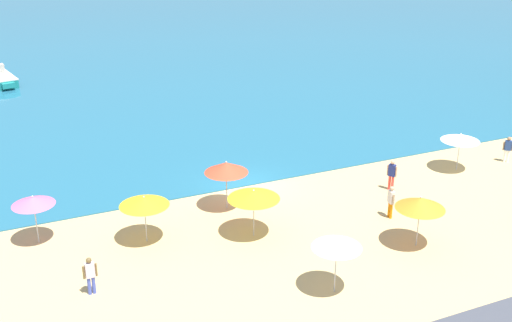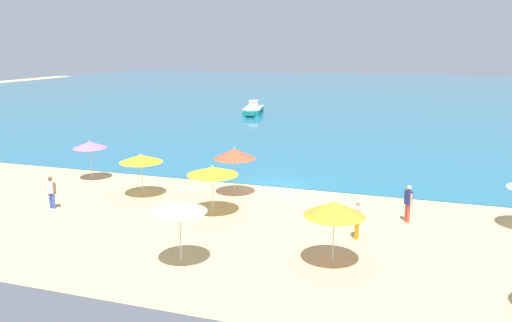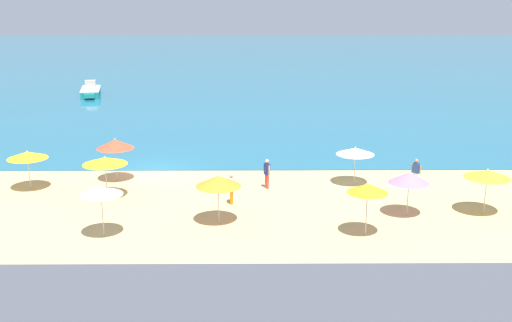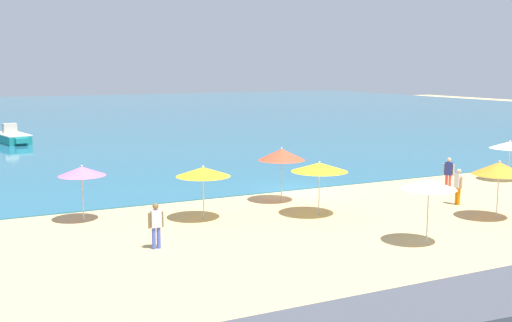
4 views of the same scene
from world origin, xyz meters
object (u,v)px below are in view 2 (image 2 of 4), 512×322
Objects in this scene: beach_umbrella_8 at (213,171)px; bather_2 at (51,190)px; bather_1 at (408,202)px; beach_umbrella_2 at (234,154)px; beach_umbrella_1 at (179,207)px; beach_umbrella_5 at (334,209)px; bather_3 at (357,217)px; skiff_nearshore at (253,110)px; beach_umbrella_9 at (141,159)px; beach_umbrella_6 at (90,145)px.

bather_2 is at bearing -167.53° from beach_umbrella_8.
beach_umbrella_8 is 9.00m from bather_1.
bather_1 is at bearing -10.02° from beach_umbrella_2.
beach_umbrella_1 is 5.52m from beach_umbrella_5.
beach_umbrella_2 is 1.54× the size of bather_3.
bather_3 is 0.32× the size of skiff_nearshore.
bather_2 is at bearing -133.78° from beach_umbrella_9.
beach_umbrella_9 is at bearing 167.30° from bather_3.
bather_1 is 35.95m from skiff_nearshore.
bather_2 is (-7.71, -4.88, -1.33)m from beach_umbrella_2.
beach_umbrella_8 reaches higher than bather_1.
beach_umbrella_1 is 8.78m from beach_umbrella_2.
beach_umbrella_1 is 7.43m from bather_3.
beach_umbrella_6 is at bearing 164.28° from bather_3.
beach_umbrella_6 is 0.98× the size of beach_umbrella_8.
bather_3 is (0.54, 2.80, -1.20)m from beach_umbrella_5.
bather_2 is at bearing -168.70° from bather_1.
bather_3 is at bearing 37.60° from beach_umbrella_1.
bather_2 is at bearing -74.59° from beach_umbrella_6.
beach_umbrella_1 reaches higher than bather_2.
beach_umbrella_9 is at bearing 162.04° from beach_umbrella_8.
beach_umbrella_1 is 1.04× the size of beach_umbrella_6.
bather_3 is at bearing -125.97° from bather_1.
bather_1 is (8.87, -1.57, -1.28)m from beach_umbrella_2.
beach_umbrella_5 reaches higher than beach_umbrella_8.
beach_umbrella_8 reaches higher than beach_umbrella_9.
skiff_nearshore is at bearing 104.98° from beach_umbrella_8.
beach_umbrella_1 is 5.65m from beach_umbrella_8.
beach_umbrella_9 is (-11.00, 5.40, -0.12)m from beach_umbrella_5.
bather_1 is 1.06× the size of bather_2.
beach_umbrella_1 is 0.46× the size of skiff_nearshore.
bather_2 is (-7.79, -1.72, -1.18)m from beach_umbrella_8.
bather_1 is (2.48, 5.47, -1.17)m from beach_umbrella_5.
beach_umbrella_5 reaches higher than beach_umbrella_1.
bather_1 is 3.30m from bather_3.
beach_umbrella_6 reaches higher than bather_2.
beach_umbrella_6 is at bearing 157.00° from beach_umbrella_9.
beach_umbrella_1 is at bearing -50.95° from beach_umbrella_9.
beach_umbrella_8 is at bearing -20.48° from beach_umbrella_6.
beach_umbrella_2 is 9.22m from bather_2.
beach_umbrella_5 is 14.32m from bather_2.
beach_umbrella_2 is 31.08m from skiff_nearshore.
beach_umbrella_8 is 8.07m from bather_2.
bather_2 is 14.66m from bather_3.
bather_2 is at bearing 156.61° from beach_umbrella_1.
bather_2 is 34.67m from skiff_nearshore.
beach_umbrella_5 is at bearing -114.34° from bather_1.
beach_umbrella_9 is at bearing -23.00° from beach_umbrella_6.
beach_umbrella_8 reaches higher than bather_3.
beach_umbrella_6 is (-9.14, 0.29, -0.15)m from beach_umbrella_2.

